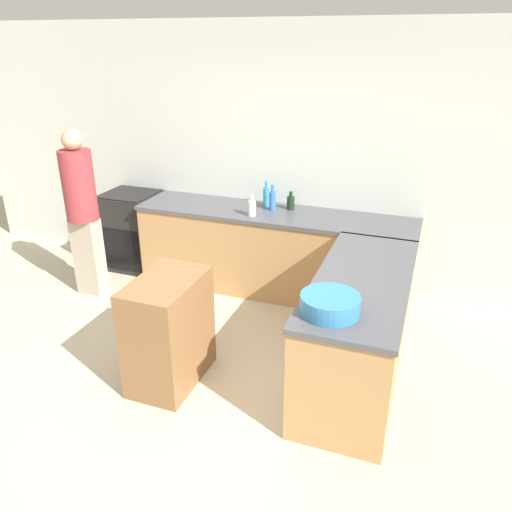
# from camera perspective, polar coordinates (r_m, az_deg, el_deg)

# --- Properties ---
(ground_plane) EXTENTS (14.00, 14.00, 0.00)m
(ground_plane) POSITION_cam_1_polar(r_m,az_deg,el_deg) (3.96, -7.32, -15.91)
(ground_plane) COLOR beige
(wall_back) EXTENTS (8.00, 0.06, 2.70)m
(wall_back) POSITION_cam_1_polar(r_m,az_deg,el_deg) (5.32, 3.40, 10.97)
(wall_back) COLOR silver
(wall_back) RESTS_ON ground_plane
(counter_back) EXTENTS (2.89, 0.69, 0.88)m
(counter_back) POSITION_cam_1_polar(r_m,az_deg,el_deg) (5.27, 2.02, 0.50)
(counter_back) COLOR tan
(counter_back) RESTS_ON ground_plane
(counter_peninsula) EXTENTS (0.69, 1.80, 0.88)m
(counter_peninsula) POSITION_cam_1_polar(r_m,az_deg,el_deg) (4.00, 11.61, -8.06)
(counter_peninsula) COLOR tan
(counter_peninsula) RESTS_ON ground_plane
(range_oven) EXTENTS (0.62, 0.59, 0.89)m
(range_oven) POSITION_cam_1_polar(r_m,az_deg,el_deg) (6.04, -13.92, 2.90)
(range_oven) COLOR black
(range_oven) RESTS_ON ground_plane
(island_table) EXTENTS (0.45, 0.72, 0.87)m
(island_table) POSITION_cam_1_polar(r_m,az_deg,el_deg) (3.95, -9.92, -8.44)
(island_table) COLOR brown
(island_table) RESTS_ON ground_plane
(mixing_bowl) EXTENTS (0.39, 0.39, 0.12)m
(mixing_bowl) POSITION_cam_1_polar(r_m,az_deg,el_deg) (3.25, 8.45, -5.48)
(mixing_bowl) COLOR teal
(mixing_bowl) RESTS_ON counter_peninsula
(wine_bottle_dark) EXTENTS (0.08, 0.08, 0.19)m
(wine_bottle_dark) POSITION_cam_1_polar(r_m,az_deg,el_deg) (5.19, 3.98, 6.14)
(wine_bottle_dark) COLOR black
(wine_bottle_dark) RESTS_ON counter_back
(dish_soap_bottle) EXTENTS (0.07, 0.07, 0.27)m
(dish_soap_bottle) POSITION_cam_1_polar(r_m,az_deg,el_deg) (5.29, 1.21, 6.87)
(dish_soap_bottle) COLOR #338CBF
(dish_soap_bottle) RESTS_ON counter_back
(water_bottle_blue) EXTENTS (0.07, 0.07, 0.27)m
(water_bottle_blue) POSITION_cam_1_polar(r_m,az_deg,el_deg) (5.15, 1.90, 6.39)
(water_bottle_blue) COLOR #386BB7
(water_bottle_blue) RESTS_ON counter_back
(vinegar_bottle_clear) EXTENTS (0.08, 0.08, 0.21)m
(vinegar_bottle_clear) POSITION_cam_1_polar(r_m,az_deg,el_deg) (4.99, -0.50, 5.56)
(vinegar_bottle_clear) COLOR silver
(vinegar_bottle_clear) RESTS_ON counter_back
(person_by_range) EXTENTS (0.32, 0.32, 1.73)m
(person_by_range) POSITION_cam_1_polar(r_m,az_deg,el_deg) (5.33, -19.27, 5.18)
(person_by_range) COLOR #ADA38E
(person_by_range) RESTS_ON ground_plane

